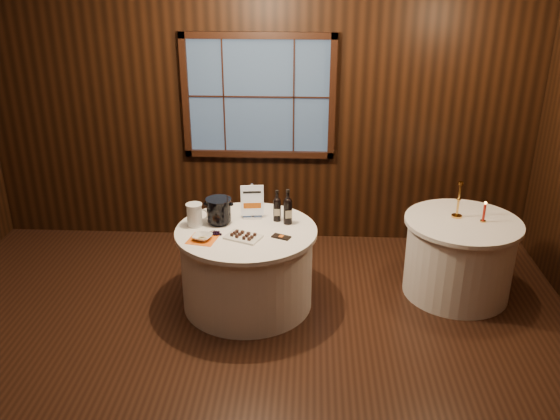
# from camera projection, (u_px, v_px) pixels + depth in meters

# --- Properties ---
(ground) EXTENTS (6.00, 6.00, 0.00)m
(ground) POSITION_uv_depth(u_px,v_px,m) (235.00, 370.00, 4.70)
(ground) COLOR black
(ground) RESTS_ON ground
(back_wall) EXTENTS (6.00, 0.10, 3.00)m
(back_wall) POSITION_uv_depth(u_px,v_px,m) (259.00, 106.00, 6.38)
(back_wall) COLOR black
(back_wall) RESTS_ON ground
(main_table) EXTENTS (1.28, 1.28, 0.77)m
(main_table) POSITION_uv_depth(u_px,v_px,m) (247.00, 267.00, 5.47)
(main_table) COLOR white
(main_table) RESTS_ON ground
(side_table) EXTENTS (1.08, 1.08, 0.77)m
(side_table) POSITION_uv_depth(u_px,v_px,m) (459.00, 257.00, 5.65)
(side_table) COLOR white
(side_table) RESTS_ON ground
(sign_stand) EXTENTS (0.21, 0.12, 0.34)m
(sign_stand) POSITION_uv_depth(u_px,v_px,m) (252.00, 206.00, 5.50)
(sign_stand) COLOR silver
(sign_stand) RESTS_ON main_table
(port_bottle_left) EXTENTS (0.07, 0.07, 0.30)m
(port_bottle_left) POSITION_uv_depth(u_px,v_px,m) (277.00, 208.00, 5.44)
(port_bottle_left) COLOR black
(port_bottle_left) RESTS_ON main_table
(port_bottle_right) EXTENTS (0.08, 0.09, 0.33)m
(port_bottle_right) POSITION_uv_depth(u_px,v_px,m) (288.00, 209.00, 5.38)
(port_bottle_right) COLOR black
(port_bottle_right) RESTS_ON main_table
(ice_bucket) EXTENTS (0.24, 0.24, 0.24)m
(ice_bucket) POSITION_uv_depth(u_px,v_px,m) (219.00, 210.00, 5.39)
(ice_bucket) COLOR black
(ice_bucket) RESTS_ON main_table
(chocolate_plate) EXTENTS (0.36, 0.30, 0.04)m
(chocolate_plate) POSITION_uv_depth(u_px,v_px,m) (243.00, 236.00, 5.15)
(chocolate_plate) COLOR silver
(chocolate_plate) RESTS_ON main_table
(chocolate_box) EXTENTS (0.18, 0.14, 0.01)m
(chocolate_box) POSITION_uv_depth(u_px,v_px,m) (281.00, 237.00, 5.16)
(chocolate_box) COLOR black
(chocolate_box) RESTS_ON main_table
(grape_bunch) EXTENTS (0.16, 0.08, 0.04)m
(grape_bunch) POSITION_uv_depth(u_px,v_px,m) (216.00, 233.00, 5.21)
(grape_bunch) COLOR black
(grape_bunch) RESTS_ON main_table
(glass_pitcher) EXTENTS (0.20, 0.15, 0.21)m
(glass_pitcher) POSITION_uv_depth(u_px,v_px,m) (195.00, 215.00, 5.35)
(glass_pitcher) COLOR silver
(glass_pitcher) RESTS_ON main_table
(orange_napkin) EXTENTS (0.28, 0.28, 0.00)m
(orange_napkin) POSITION_uv_depth(u_px,v_px,m) (202.00, 239.00, 5.12)
(orange_napkin) COLOR orange
(orange_napkin) RESTS_ON main_table
(cracker_bowl) EXTENTS (0.20, 0.20, 0.04)m
(cracker_bowl) POSITION_uv_depth(u_px,v_px,m) (202.00, 237.00, 5.11)
(cracker_bowl) COLOR silver
(cracker_bowl) RESTS_ON orange_napkin
(brass_candlestick) EXTENTS (0.10, 0.10, 0.35)m
(brass_candlestick) POSITION_uv_depth(u_px,v_px,m) (458.00, 204.00, 5.52)
(brass_candlestick) COLOR gold
(brass_candlestick) RESTS_ON side_table
(red_candle) EXTENTS (0.05, 0.05, 0.20)m
(red_candle) POSITION_uv_depth(u_px,v_px,m) (484.00, 214.00, 5.44)
(red_candle) COLOR gold
(red_candle) RESTS_ON side_table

